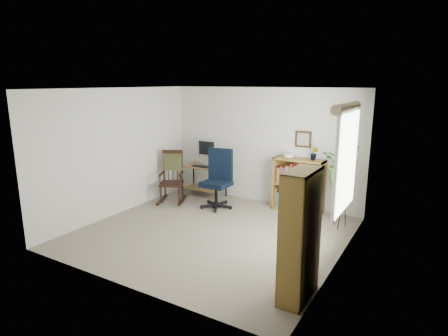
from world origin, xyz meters
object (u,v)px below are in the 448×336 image
Objects in this scene: low_bookshelf at (298,185)px; tall_bookshelf at (300,236)px; rocking_chair at (171,177)px; desk at (204,181)px; office_chair at (216,179)px.

tall_bookshelf is (1.06, -2.95, 0.25)m from low_bookshelf.
tall_bookshelf is at bearing -58.18° from rocking_chair.
rocking_chair is 4.14m from tall_bookshelf.
desk is 0.91× the size of low_bookshelf.
rocking_chair is at bearing 179.25° from office_chair.
tall_bookshelf is at bearing -41.39° from desk.
low_bookshelf is at bearing 109.74° from tall_bookshelf.
rocking_chair is at bearing -161.40° from low_bookshelf.
desk is 4.30m from tall_bookshelf.
desk is 2.16m from low_bookshelf.
tall_bookshelf reaches higher than rocking_chair.
desk is at bearing 37.09° from rocking_chair.
office_chair is 1.63m from low_bookshelf.
office_chair is 0.77× the size of tall_bookshelf.
tall_bookshelf reaches higher than low_bookshelf.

